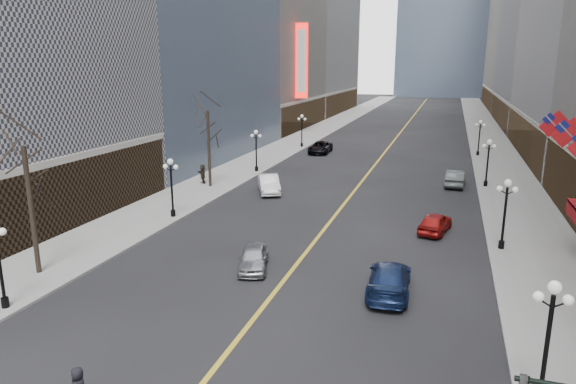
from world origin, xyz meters
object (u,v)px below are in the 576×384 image
Objects in this scene: car_nb_near at (254,258)px; streetlamp_west_1 at (171,182)px; car_sb_mid at (435,223)px; car_nb_far at (320,147)px; car_nb_mid at (269,184)px; streetlamp_east_2 at (488,158)px; car_sb_near at (389,279)px; car_sb_far at (455,178)px; streetlamp_east_3 at (480,134)px; streetlamp_east_1 at (505,207)px; streetlamp_east_0 at (549,330)px; streetlamp_west_2 at (256,146)px; streetlamp_west_3 at (302,127)px.

streetlamp_west_1 is at bearing 125.33° from car_nb_near.
car_nb_far is at bearing -49.78° from car_sb_mid.
streetlamp_east_2 is at bearing -1.76° from car_nb_mid.
streetlamp_west_1 is 0.82× the size of car_nb_far.
car_nb_mid is at bearing 90.25° from car_nb_near.
car_nb_near is 0.75× the size of car_sb_near.
car_sb_mid reaches higher than car_nb_near.
car_nb_far is at bearing -36.40° from car_sb_far.
streetlamp_west_1 is at bearing -123.25° from streetlamp_east_3.
streetlamp_east_1 is at bearing -128.93° from car_sb_near.
car_nb_far is 22.44m from car_sb_far.
streetlamp_east_0 reaches higher than car_sb_far.
car_nb_near is at bearing 57.94° from car_sb_mid.
streetlamp_west_1 is at bearing 44.31° from car_sb_far.
streetlamp_east_3 reaches higher than car_nb_far.
car_nb_near is 27.73m from car_sb_far.
car_nb_near is 18.20m from car_nb_mid.
car_nb_near is at bearing 69.87° from car_sb_far.
streetlamp_west_2 is at bearing 3.23° from car_sb_far.
car_sb_near is (7.90, -0.91, 0.09)m from car_nb_near.
car_nb_far is at bearing -45.61° from streetlamp_west_3.
car_sb_far is (-2.80, 17.83, -2.10)m from streetlamp_east_1.
streetlamp_east_1 reaches higher than car_sb_mid.
streetlamp_east_0 and streetlamp_east_2 have the same top height.
streetlamp_east_0 is at bearing -77.96° from car_nb_mid.
streetlamp_west_3 is (-23.60, 18.00, 0.00)m from streetlamp_east_2.
streetlamp_east_2 is 23.60m from streetlamp_west_2.
car_nb_mid is 1.03× the size of car_sb_far.
streetlamp_east_0 is at bearing -90.00° from streetlamp_east_2.
streetlamp_east_2 is at bearing 90.00° from streetlamp_east_0.
car_nb_mid is 18.27m from car_sb_far.
streetlamp_east_1 reaches higher than car_nb_mid.
streetlamp_east_1 is at bearing -90.00° from streetlamp_east_3.
streetlamp_west_1 is 0.90× the size of car_nb_mid.
streetlamp_west_2 is 31.78m from car_sb_near.
streetlamp_west_2 reaches higher than car_nb_near.
streetlamp_east_3 is (0.00, 36.00, 0.00)m from streetlamp_east_1.
car_nb_mid is at bearing 29.46° from car_sb_far.
streetlamp_east_3 and streetlamp_west_2 have the same top height.
car_nb_mid is (-19.26, 25.89, -2.08)m from streetlamp_east_0.
streetlamp_west_2 is at bearing -26.28° from car_sb_mid.
car_nb_near is (-14.01, 8.46, -2.23)m from streetlamp_east_0.
streetlamp_west_3 reaches higher than car_nb_mid.
streetlamp_east_0 is at bearing -55.23° from streetlamp_west_2.
streetlamp_east_2 is 21.00m from car_nb_mid.
streetlamp_east_3 reaches higher than car_sb_mid.
streetlamp_east_1 is 1.00× the size of streetlamp_west_3.
streetlamp_east_1 is at bearing -56.75° from streetlamp_west_3.
streetlamp_west_3 reaches higher than car_sb_mid.
streetlamp_east_0 is 1.08× the size of car_sb_mid.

